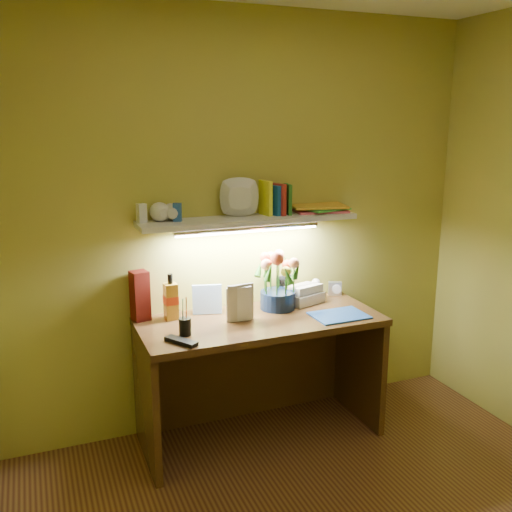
{
  "coord_description": "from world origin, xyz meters",
  "views": [
    {
      "loc": [
        -1.18,
        -1.68,
        1.87
      ],
      "look_at": [
        0.03,
        1.35,
        1.09
      ],
      "focal_mm": 40.0,
      "sensor_mm": 36.0,
      "label": 1
    }
  ],
  "objects": [
    {
      "name": "desk",
      "position": [
        0.0,
        1.2,
        0.38
      ],
      "size": [
        1.4,
        0.6,
        0.75
      ],
      "primitive_type": "cube",
      "color": "#3D2710",
      "rests_on": "ground"
    },
    {
      "name": "flower_bouquet",
      "position": [
        0.17,
        1.33,
        0.94
      ],
      "size": [
        0.24,
        0.24,
        0.38
      ],
      "primitive_type": null,
      "rotation": [
        0.0,
        0.0,
        -0.01
      ],
      "color": "#0E1D3E",
      "rests_on": "desk"
    },
    {
      "name": "telephone",
      "position": [
        0.37,
        1.38,
        0.82
      ],
      "size": [
        0.26,
        0.23,
        0.13
      ],
      "primitive_type": null,
      "rotation": [
        0.0,
        0.0,
        0.3
      ],
      "color": "silver",
      "rests_on": "desk"
    },
    {
      "name": "desk_clock",
      "position": [
        0.63,
        1.45,
        0.79
      ],
      "size": [
        0.1,
        0.08,
        0.09
      ],
      "primitive_type": "cube",
      "rotation": [
        0.0,
        0.0,
        -0.43
      ],
      "color": "#B8B8BC",
      "rests_on": "desk"
    },
    {
      "name": "whisky_bottle",
      "position": [
        -0.48,
        1.38,
        0.88
      ],
      "size": [
        0.08,
        0.08,
        0.27
      ],
      "primitive_type": null,
      "rotation": [
        0.0,
        0.0,
        0.06
      ],
      "color": "#A5741B",
      "rests_on": "desk"
    },
    {
      "name": "whisky_box",
      "position": [
        -0.64,
        1.44,
        0.89
      ],
      "size": [
        0.11,
        0.11,
        0.29
      ],
      "primitive_type": "cube",
      "rotation": [
        0.0,
        0.0,
        0.21
      ],
      "color": "#59120B",
      "rests_on": "desk"
    },
    {
      "name": "pen_cup",
      "position": [
        -0.47,
        1.11,
        0.83
      ],
      "size": [
        0.08,
        0.08,
        0.16
      ],
      "primitive_type": "cylinder",
      "rotation": [
        0.0,
        0.0,
        -0.19
      ],
      "color": "black",
      "rests_on": "desk"
    },
    {
      "name": "art_card",
      "position": [
        -0.26,
        1.4,
        0.84
      ],
      "size": [
        0.18,
        0.07,
        0.17
      ],
      "primitive_type": null,
      "rotation": [
        0.0,
        0.0,
        -0.24
      ],
      "color": "white",
      "rests_on": "desk"
    },
    {
      "name": "tv_remote",
      "position": [
        -0.52,
        1.01,
        0.76
      ],
      "size": [
        0.15,
        0.19,
        0.02
      ],
      "primitive_type": "cube",
      "rotation": [
        0.0,
        0.0,
        0.57
      ],
      "color": "black",
      "rests_on": "desk"
    },
    {
      "name": "blue_folder",
      "position": [
        0.44,
        1.07,
        0.75
      ],
      "size": [
        0.32,
        0.23,
        0.01
      ],
      "primitive_type": "cube",
      "rotation": [
        0.0,
        0.0,
        0.01
      ],
      "color": "#285BB0",
      "rests_on": "desk"
    },
    {
      "name": "desk_book_a",
      "position": [
        -0.2,
        1.2,
        0.86
      ],
      "size": [
        0.16,
        0.03,
        0.22
      ],
      "primitive_type": "imported",
      "rotation": [
        0.0,
        0.0,
        0.04
      ],
      "color": "beige",
      "rests_on": "desk"
    },
    {
      "name": "desk_book_b",
      "position": [
        -0.2,
        1.21,
        0.85
      ],
      "size": [
        0.15,
        0.03,
        0.2
      ],
      "primitive_type": "imported",
      "rotation": [
        0.0,
        0.0,
        -0.11
      ],
      "color": "silver",
      "rests_on": "desk"
    },
    {
      "name": "wall_shelf",
      "position": [
        0.03,
        1.38,
        1.33
      ],
      "size": [
        1.31,
        0.34,
        0.23
      ],
      "color": "silver",
      "rests_on": "ground"
    }
  ]
}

